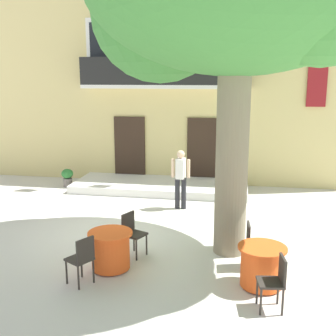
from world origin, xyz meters
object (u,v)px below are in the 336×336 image
cafe_chair_near_tree_1 (82,257)px  ground_planter_left (67,177)px  cafe_chair_middle_1 (254,242)px  cafe_chair_near_tree_0 (132,231)px  cafe_chair_middle_0 (275,279)px  cafe_table_middle (262,266)px  cafe_table_near_tree (111,250)px  pedestrian_near_entrance (181,176)px

cafe_chair_near_tree_1 → ground_planter_left: bearing=115.5°
ground_planter_left → cafe_chair_near_tree_1: bearing=-64.5°
cafe_chair_middle_1 → ground_planter_left: (-6.08, 5.17, -0.18)m
cafe_chair_near_tree_0 → cafe_chair_middle_0: same height
cafe_chair_near_tree_0 → cafe_table_middle: bearing=-19.4°
cafe_table_near_tree → cafe_chair_near_tree_0: 0.77m
cafe_table_middle → pedestrian_near_entrance: pedestrian_near_entrance is taller
ground_planter_left → cafe_chair_middle_1: bearing=-40.4°
cafe_chair_near_tree_0 → cafe_chair_near_tree_1: 1.51m
cafe_chair_near_tree_1 → ground_planter_left: size_ratio=1.48×
cafe_chair_middle_0 → pedestrian_near_entrance: pedestrian_near_entrance is taller
cafe_chair_near_tree_1 → cafe_chair_middle_1: 3.27m
cafe_chair_middle_0 → cafe_table_near_tree: bearing=162.9°
cafe_table_near_tree → cafe_table_middle: bearing=-4.1°
cafe_chair_middle_0 → ground_planter_left: size_ratio=1.48×
cafe_chair_near_tree_0 → pedestrian_near_entrance: size_ratio=0.54×
ground_planter_left → pedestrian_near_entrance: (4.13, -1.71, 0.60)m
cafe_table_middle → cafe_chair_middle_0: bearing=-76.2°
cafe_chair_middle_1 → cafe_chair_near_tree_0: bearing=176.0°
cafe_chair_middle_0 → cafe_chair_middle_1: (-0.31, 1.47, 0.00)m
cafe_chair_near_tree_0 → cafe_chair_middle_0: 3.24m
cafe_chair_near_tree_0 → cafe_table_middle: (2.61, -0.92, -0.14)m
cafe_table_middle → pedestrian_near_entrance: (-2.08, 4.21, 0.56)m
cafe_chair_near_tree_1 → cafe_table_middle: (3.16, 0.49, -0.14)m
cafe_table_near_tree → cafe_chair_middle_0: size_ratio=0.95×
cafe_chair_near_tree_1 → cafe_chair_middle_0: same height
pedestrian_near_entrance → cafe_table_middle: bearing=-63.7°
cafe_table_middle → cafe_chair_near_tree_0: bearing=160.6°
cafe_chair_near_tree_0 → pedestrian_near_entrance: pedestrian_near_entrance is taller
cafe_chair_near_tree_0 → cafe_chair_middle_1: 2.49m
cafe_chair_near_tree_0 → cafe_chair_middle_0: (2.79, -1.65, 0.00)m
cafe_chair_near_tree_0 → cafe_chair_near_tree_1: bearing=-111.3°
cafe_chair_near_tree_1 → cafe_table_middle: 3.20m
cafe_table_near_tree → cafe_chair_near_tree_0: size_ratio=0.95×
ground_planter_left → cafe_table_near_tree: bearing=-59.5°
cafe_table_near_tree → cafe_chair_near_tree_1: 0.77m
cafe_table_near_tree → cafe_chair_middle_1: cafe_chair_middle_1 is taller
cafe_chair_near_tree_1 → cafe_chair_middle_1: same height
pedestrian_near_entrance → ground_planter_left: bearing=157.6°
cafe_table_near_tree → pedestrian_near_entrance: bearing=79.1°
cafe_chair_middle_0 → ground_planter_left: cafe_chair_middle_0 is taller
cafe_chair_near_tree_0 → cafe_chair_near_tree_1: (-0.55, -1.40, 0.00)m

